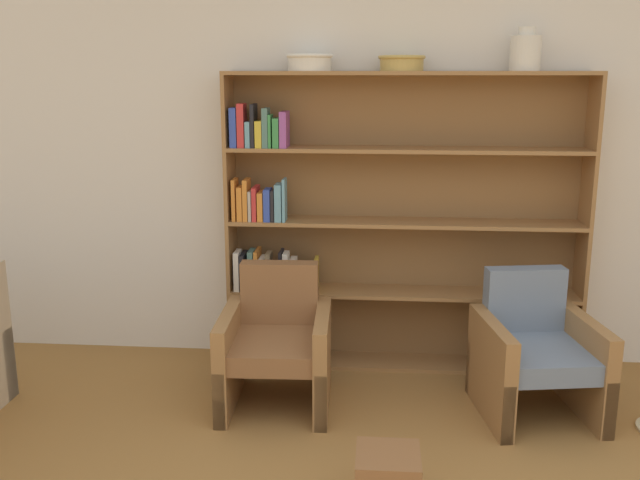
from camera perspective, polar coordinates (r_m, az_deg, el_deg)
wall_back at (r=4.85m, az=8.08°, el=6.19°), size 12.00×0.06×2.75m
bookshelf at (r=4.75m, az=4.21°, el=0.95°), size 2.34×0.30×1.97m
bowl_sage at (r=4.64m, az=-0.83°, el=14.10°), size 0.30×0.30×0.10m
bowl_stoneware at (r=4.62m, az=6.56°, el=13.96°), size 0.30×0.30×0.10m
vase_tall at (r=4.70m, az=16.12°, el=14.26°), size 0.19×0.19×0.26m
armchair_leather at (r=4.34m, az=-3.51°, el=-8.36°), size 0.66×0.70×0.82m
armchair_cushioned at (r=4.40m, az=16.85°, el=-8.63°), size 0.74×0.78×0.82m
footstool at (r=3.39m, az=5.45°, el=-17.57°), size 0.29×0.29×0.30m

